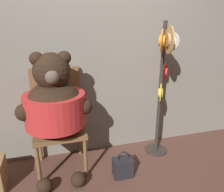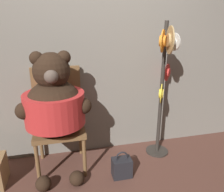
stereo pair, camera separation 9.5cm
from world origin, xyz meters
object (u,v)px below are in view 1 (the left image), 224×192
hat_display_rack (163,81)px  handbag_on_ground (123,167)px  chair (58,117)px  teddy_bear (55,106)px

hat_display_rack → handbag_on_ground: (-0.56, -0.28, -0.83)m
chair → teddy_bear: bearing=-98.0°
teddy_bear → handbag_on_ground: size_ratio=4.40×
chair → teddy_bear: teddy_bear is taller
chair → teddy_bear: 0.27m
teddy_bear → hat_display_rack: (1.20, 0.05, 0.15)m
hat_display_rack → handbag_on_ground: hat_display_rack is taller
hat_display_rack → handbag_on_ground: 1.04m
hat_display_rack → chair: bearing=173.6°
handbag_on_ground → hat_display_rack: bearing=27.0°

